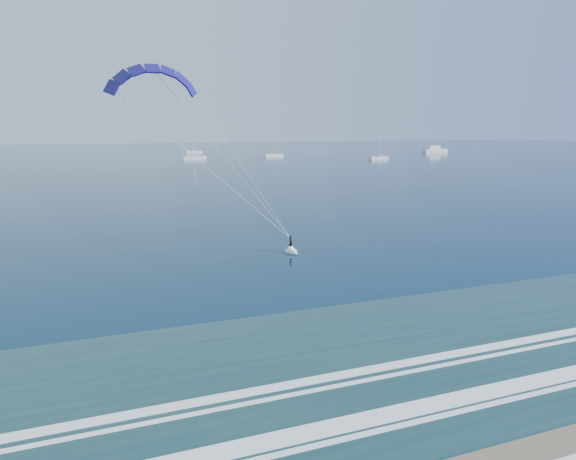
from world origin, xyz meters
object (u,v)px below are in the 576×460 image
(sailboat_2, at_px, (194,158))
(sailboat_3, at_px, (193,152))
(motor_yacht, at_px, (435,150))
(sailboat_5, at_px, (379,158))
(kitesurfer_rig, at_px, (230,164))
(sailboat_4, at_px, (274,155))

(sailboat_2, distance_m, sailboat_3, 52.69)
(motor_yacht, bearing_deg, sailboat_5, -144.53)
(kitesurfer_rig, distance_m, motor_yacht, 237.13)
(motor_yacht, distance_m, sailboat_5, 71.12)
(motor_yacht, distance_m, sailboat_2, 128.19)
(sailboat_3, bearing_deg, motor_yacht, -18.04)
(motor_yacht, relative_size, sailboat_3, 1.21)
(kitesurfer_rig, bearing_deg, sailboat_2, 80.42)
(kitesurfer_rig, height_order, sailboat_5, kitesurfer_rig)
(kitesurfer_rig, relative_size, sailboat_4, 1.72)
(motor_yacht, xyz_separation_m, sailboat_3, (-117.94, 38.42, -0.78))
(motor_yacht, bearing_deg, sailboat_2, -174.00)
(motor_yacht, distance_m, sailboat_4, 91.29)
(sailboat_4, relative_size, sailboat_5, 1.04)
(sailboat_2, xyz_separation_m, sailboat_5, (69.57, -27.87, -0.01))
(sailboat_2, xyz_separation_m, sailboat_3, (9.55, 51.82, -0.01))
(sailboat_2, bearing_deg, motor_yacht, 6.00)
(sailboat_5, bearing_deg, sailboat_2, 158.17)
(sailboat_3, relative_size, sailboat_4, 0.98)
(kitesurfer_rig, relative_size, sailboat_2, 1.55)
(sailboat_4, bearing_deg, kitesurfer_rig, -110.57)
(motor_yacht, bearing_deg, sailboat_4, -175.47)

